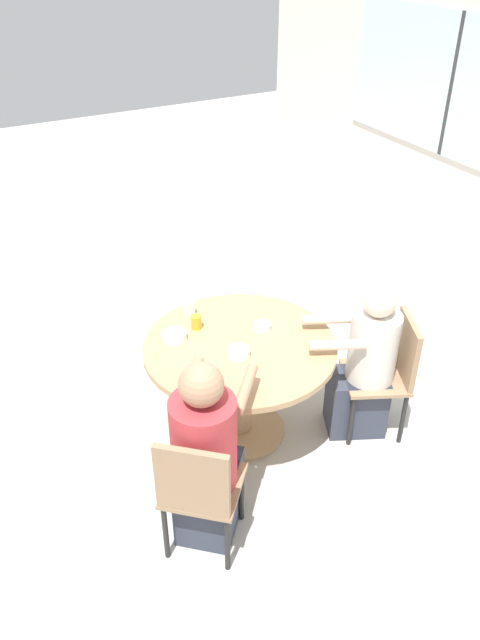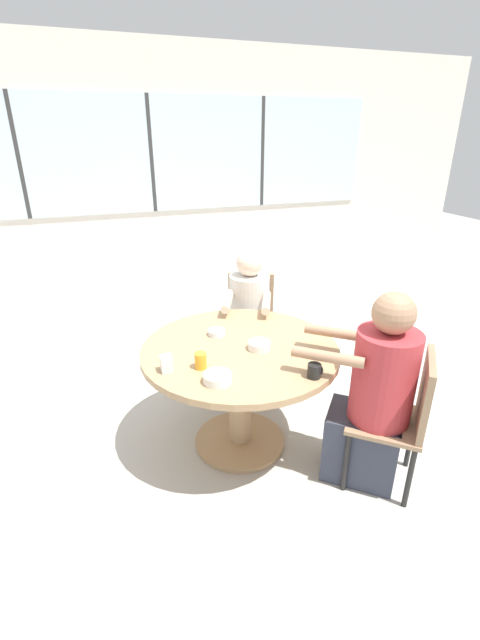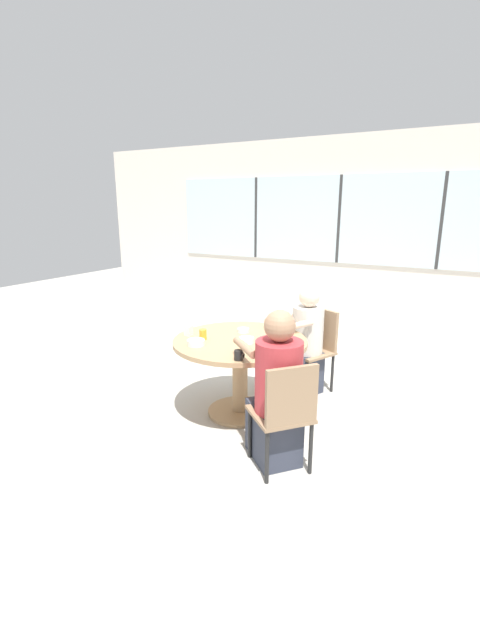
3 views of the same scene
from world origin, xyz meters
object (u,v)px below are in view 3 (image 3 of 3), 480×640
at_px(chair_for_woman_green_shirt, 316,343).
at_px(person_woman_green_shirt, 305,346).
at_px(bowl_cereal, 243,330).
at_px(chair_for_man_blue_shirt, 286,409).
at_px(milk_carton_small, 188,330).
at_px(person_man_blue_shirt, 276,396).
at_px(bowl_fruit, 246,340).
at_px(juice_glass, 203,334).
at_px(bowl_white_shallow, 196,343).
at_px(coffee_mug, 239,355).

relative_size(chair_for_woman_green_shirt, person_woman_green_shirt, 0.77).
relative_size(chair_for_woman_green_shirt, bowl_cereal, 7.71).
distance_m(chair_for_man_blue_shirt, bowl_cereal, 1.20).
height_order(milk_carton_small, bowl_cereal, milk_carton_small).
xyz_separation_m(person_man_blue_shirt, milk_carton_small, (-1.08, 0.40, 0.24)).
relative_size(person_man_blue_shirt, bowl_fruit, 8.79).
bearing_deg(juice_glass, person_man_blue_shirt, -22.41).
bearing_deg(juice_glass, bowl_white_shallow, -75.56).
bearing_deg(bowl_cereal, bowl_fruit, -56.07).
bearing_deg(bowl_fruit, bowl_cereal, 123.93).
bearing_deg(bowl_cereal, person_woman_green_shirt, 50.82).
xyz_separation_m(milk_carton_small, bowl_white_shallow, (0.23, -0.20, -0.02)).
relative_size(chair_for_man_blue_shirt, person_woman_green_shirt, 0.77).
bearing_deg(bowl_fruit, chair_for_man_blue_shirt, -42.36).
distance_m(juice_glass, bowl_white_shallow, 0.18).
distance_m(person_woman_green_shirt, bowl_cereal, 0.72).
relative_size(person_man_blue_shirt, juice_glass, 12.89).
relative_size(chair_for_woman_green_shirt, coffee_mug, 10.84).
bearing_deg(chair_for_man_blue_shirt, bowl_white_shallow, 113.62).
xyz_separation_m(chair_for_man_blue_shirt, bowl_cereal, (-0.82, 0.85, 0.24)).
xyz_separation_m(chair_for_woman_green_shirt, person_man_blue_shirt, (0.20, -1.42, 0.03)).
relative_size(coffee_mug, bowl_fruit, 0.58).
height_order(chair_for_man_blue_shirt, person_woman_green_shirt, person_woman_green_shirt).
height_order(bowl_white_shallow, bowl_fruit, bowl_white_shallow).
height_order(chair_for_woman_green_shirt, milk_carton_small, chair_for_woman_green_shirt).
relative_size(chair_for_woman_green_shirt, milk_carton_small, 9.13).
distance_m(person_woman_green_shirt, milk_carton_small, 1.22).
bearing_deg(chair_for_man_blue_shirt, bowl_fruit, 88.81).
bearing_deg(person_woman_green_shirt, coffee_mug, 110.76).
height_order(person_woman_green_shirt, bowl_cereal, person_woman_green_shirt).
bearing_deg(chair_for_man_blue_shirt, person_man_blue_shirt, 90.00).
distance_m(chair_for_woman_green_shirt, juice_glass, 1.29).
bearing_deg(bowl_white_shallow, chair_for_woman_green_shirt, 61.53).
relative_size(person_woman_green_shirt, bowl_fruit, 8.19).
relative_size(chair_for_man_blue_shirt, bowl_white_shallow, 5.62).
relative_size(milk_carton_small, bowl_cereal, 0.84).
xyz_separation_m(chair_for_woman_green_shirt, chair_for_man_blue_shirt, (0.32, -1.53, 0.00)).
relative_size(coffee_mug, bowl_cereal, 0.71).
relative_size(coffee_mug, juice_glass, 0.85).
bearing_deg(juice_glass, person_woman_green_shirt, 54.73).
distance_m(person_woman_green_shirt, bowl_fruit, 0.87).
distance_m(coffee_mug, bowl_cereal, 0.75).
bearing_deg(person_man_blue_shirt, coffee_mug, 120.10).
height_order(person_woman_green_shirt, person_man_blue_shirt, person_man_blue_shirt).
distance_m(juice_glass, bowl_fruit, 0.40).
bearing_deg(bowl_white_shallow, person_woman_green_shirt, 61.06).
relative_size(chair_for_woman_green_shirt, person_man_blue_shirt, 0.72).
height_order(coffee_mug, bowl_cereal, coffee_mug).
relative_size(juice_glass, bowl_white_shallow, 0.61).
bearing_deg(juice_glass, bowl_cereal, 60.95).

